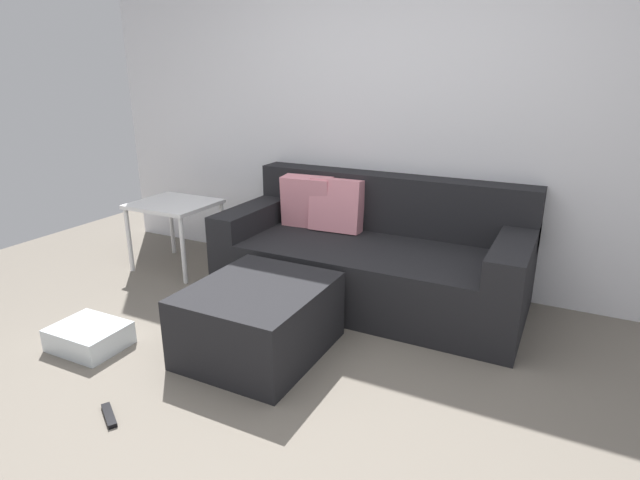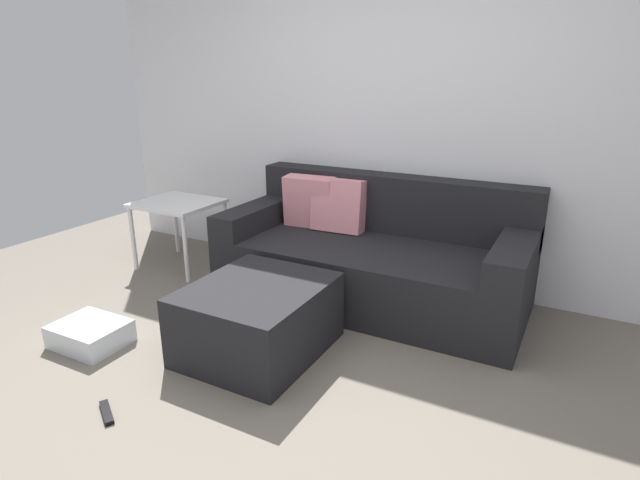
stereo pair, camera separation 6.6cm
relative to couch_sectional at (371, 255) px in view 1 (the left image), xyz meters
name	(u,v)px [view 1 (the left image)]	position (x,y,z in m)	size (l,w,h in m)	color
ground_plane	(246,417)	(-0.01, -1.59, -0.32)	(6.92, 6.92, 0.00)	#6B6359
wall_back	(398,101)	(-0.01, 0.47, 1.06)	(5.32, 0.10, 2.77)	silver
couch_sectional	(371,255)	(0.00, 0.00, 0.00)	(2.14, 0.98, 0.86)	black
ottoman	(259,319)	(-0.29, -1.04, -0.11)	(0.72, 0.84, 0.42)	black
storage_bin	(89,336)	(-1.24, -1.47, -0.25)	(0.42, 0.34, 0.14)	silver
side_table	(175,211)	(-1.67, -0.19, 0.17)	(0.63, 0.56, 0.57)	white
remote_near_ottoman	(109,415)	(-0.60, -1.89, -0.31)	(0.19, 0.04, 0.02)	black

